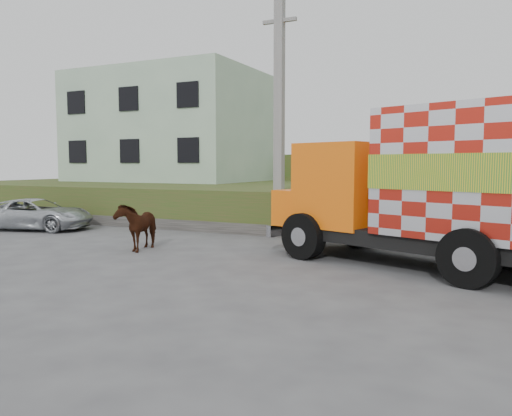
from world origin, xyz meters
The scene contains 10 objects.
ground centered at (0.00, 0.00, 0.00)m, with size 120.00×120.00×0.00m, color #474749.
embankment centered at (0.00, 10.00, 0.75)m, with size 40.00×12.00×1.50m, color #2F531B.
embankment_far centered at (0.00, 22.00, 1.50)m, with size 40.00×12.00×3.00m, color #2F531B.
retaining_strip centered at (-2.00, 4.20, 0.20)m, with size 16.00×0.50×0.40m, color #595651.
building centered at (-11.00, 13.00, 4.50)m, with size 10.00×8.00×6.00m, color #AEC9AB.
utility_pole centered at (-1.00, 4.60, 4.08)m, with size 1.20×0.30×8.00m.
cargo_truck centered at (4.83, 0.79, 1.89)m, with size 8.61×5.23×3.67m.
cow centered at (-3.47, 0.09, 0.68)m, with size 0.73×1.61×1.36m, color #381C0E.
suv centered at (-9.69, 1.98, 0.58)m, with size 1.92×4.16×1.16m, color silver.
pedestrian centered at (-0.91, 7.04, 2.37)m, with size 0.64×0.42×1.74m, color #2B2826.
Camera 1 is at (5.59, -11.20, 2.42)m, focal length 35.00 mm.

